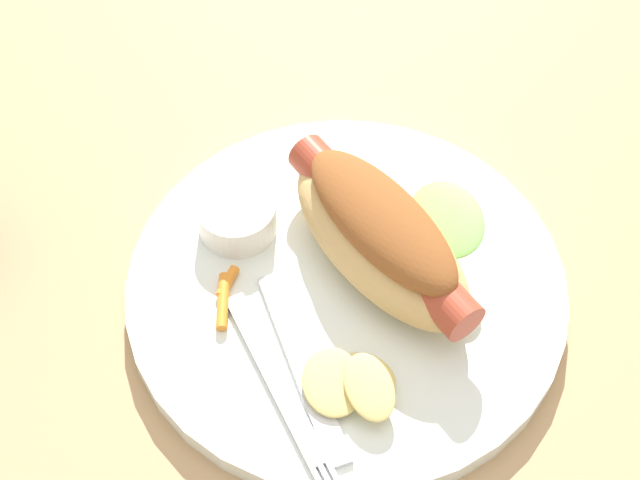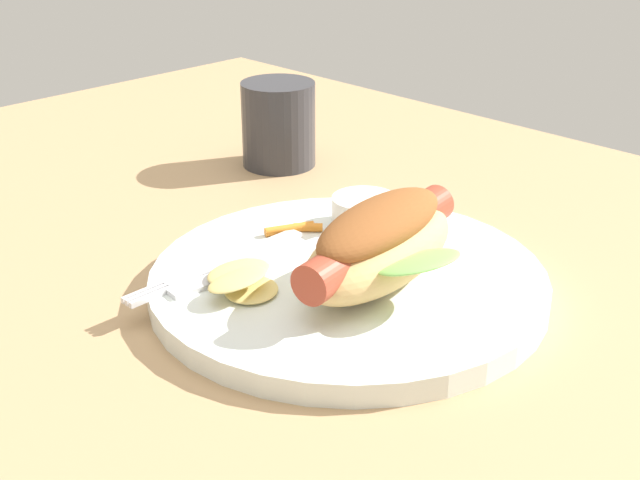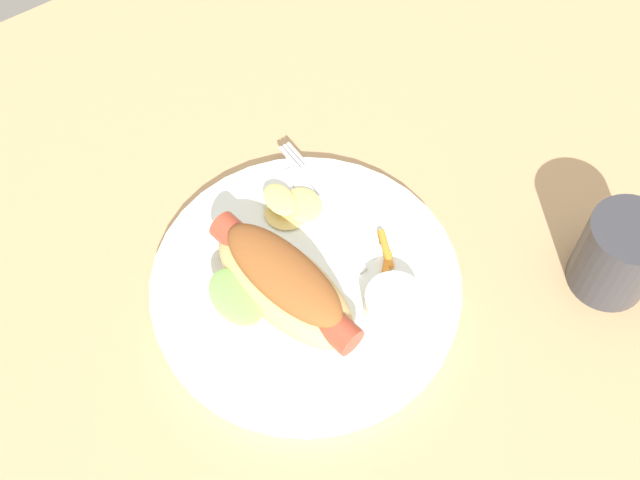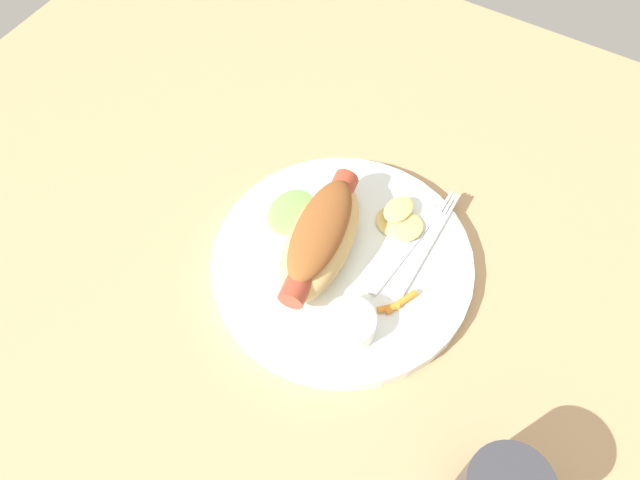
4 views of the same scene
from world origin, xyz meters
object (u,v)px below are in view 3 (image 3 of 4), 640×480
at_px(plate, 306,285).
at_px(knife, 324,219).
at_px(carrot_garnish, 386,254).
at_px(sauce_ramekin, 394,303).
at_px(fork, 332,200).
at_px(chips_pile, 290,206).
at_px(hot_dog, 283,282).
at_px(drinking_cup, 619,255).

height_order(plate, knife, knife).
bearing_deg(carrot_garnish, sauce_ramekin, -120.91).
height_order(fork, carrot_garnish, carrot_garnish).
distance_m(plate, carrot_garnish, 0.08).
height_order(chips_pile, carrot_garnish, chips_pile).
xyz_separation_m(plate, knife, (0.05, 0.04, 0.01)).
relative_size(hot_dog, knife, 1.25).
bearing_deg(sauce_ramekin, chips_pile, 96.44).
bearing_deg(hot_dog, fork, -66.81).
distance_m(plate, fork, 0.09).
bearing_deg(hot_dog, plate, -90.74).
bearing_deg(carrot_garnish, chips_pile, 115.86).
relative_size(plate, knife, 2.09).
xyz_separation_m(plate, hot_dog, (-0.03, -0.00, 0.04)).
height_order(hot_dog, carrot_garnish, hot_dog).
bearing_deg(drinking_cup, carrot_garnish, 141.24).
height_order(sauce_ramekin, fork, sauce_ramekin).
bearing_deg(drinking_cup, chips_pile, 132.86).
distance_m(plate, knife, 0.07).
bearing_deg(sauce_ramekin, knife, 87.54).
height_order(plate, drinking_cup, drinking_cup).
bearing_deg(sauce_ramekin, drinking_cup, -23.07).
xyz_separation_m(hot_dog, sauce_ramekin, (0.07, -0.06, -0.02)).
distance_m(carrot_garnish, drinking_cup, 0.20).
bearing_deg(drinking_cup, knife, 133.50).
bearing_deg(drinking_cup, sauce_ramekin, 156.93).
bearing_deg(chips_pile, plate, -113.56).
height_order(plate, carrot_garnish, carrot_garnish).
bearing_deg(knife, carrot_garnish, -154.21).
xyz_separation_m(hot_dog, carrot_garnish, (0.10, -0.02, -0.03)).
bearing_deg(hot_dog, carrot_garnish, -108.84).
bearing_deg(plate, chips_pile, 66.44).
bearing_deg(fork, hot_dog, 122.19).
distance_m(plate, sauce_ramekin, 0.08).
distance_m(knife, chips_pile, 0.03).
height_order(plate, chips_pile, chips_pile).
relative_size(sauce_ramekin, carrot_garnish, 1.23).
xyz_separation_m(fork, chips_pile, (-0.04, 0.01, 0.01)).
relative_size(plate, carrot_garnish, 6.69).
xyz_separation_m(sauce_ramekin, drinking_cup, (0.18, -0.08, 0.01)).
bearing_deg(chips_pile, fork, -19.02).
distance_m(plate, hot_dog, 0.05).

